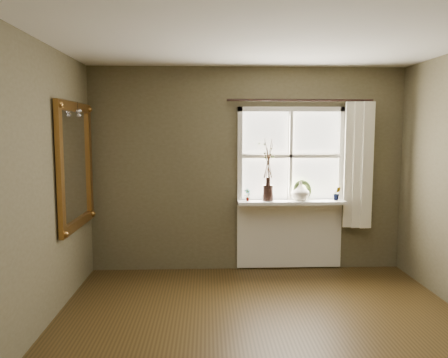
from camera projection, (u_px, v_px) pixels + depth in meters
name	position (u px, v px, depth m)	size (l,w,h in m)	color
floor	(272.00, 356.00, 3.50)	(4.50, 4.50, 0.00)	#3B2A12
ceiling	(277.00, 22.00, 3.21)	(4.50, 4.50, 0.00)	silver
wall_back	(247.00, 170.00, 5.64)	(4.00, 0.10, 2.60)	brown
wall_left	(3.00, 198.00, 3.28)	(0.10, 4.50, 2.60)	brown
wall_front	(418.00, 335.00, 1.07)	(4.00, 0.10, 2.60)	brown
window_frame	(291.00, 156.00, 5.57)	(1.36, 0.06, 1.24)	white
window_sill	(291.00, 202.00, 5.53)	(1.36, 0.26, 0.04)	white
window_apron	(289.00, 234.00, 5.68)	(1.36, 0.04, 0.88)	white
dark_jug	(268.00, 193.00, 5.50)	(0.14, 0.14, 0.20)	black
cream_vase	(300.00, 191.00, 5.52)	(0.23, 0.23, 0.24)	silver
wreath	(302.00, 192.00, 5.56)	(0.26, 0.26, 0.06)	#33451E
potted_plant_left	(247.00, 195.00, 5.49)	(0.08, 0.05, 0.15)	#33451E
potted_plant_right	(337.00, 193.00, 5.54)	(0.10, 0.08, 0.18)	#33451E
curtain	(358.00, 165.00, 5.52)	(0.36, 0.12, 1.59)	white
curtain_rod	(300.00, 100.00, 5.44)	(0.03, 0.03, 1.84)	black
gilt_mirror	(76.00, 165.00, 4.80)	(0.10, 1.16, 1.38)	white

